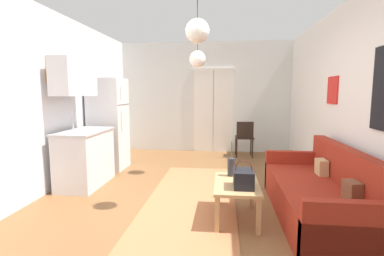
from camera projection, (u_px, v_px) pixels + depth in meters
ground_plane at (184, 216)px, 3.63m from camera, size 4.85×8.29×0.10m
wall_back at (205, 98)px, 7.29m from camera, size 4.45×0.13×2.75m
wall_right at (375, 104)px, 3.21m from camera, size 0.12×7.89×2.75m
wall_left at (16, 103)px, 3.69m from camera, size 0.12×7.89×2.75m
area_rug at (191, 201)px, 3.99m from camera, size 1.22×3.41×0.01m
couch at (322, 196)px, 3.44m from camera, size 0.87×2.16×0.85m
coffee_table at (236, 188)px, 3.42m from camera, size 0.52×0.87×0.44m
bamboo_vase at (231, 167)px, 3.68m from camera, size 0.09×0.09×0.45m
handbag at (244, 178)px, 3.23m from camera, size 0.22×0.30×0.31m
refrigerator at (109, 124)px, 5.63m from camera, size 0.66×0.65×1.77m
kitchen_counter at (83, 138)px, 4.62m from camera, size 0.59×1.07×2.03m
accent_chair at (244, 136)px, 6.64m from camera, size 0.43×0.41×0.84m
pendant_lamp_near at (197, 31)px, 3.33m from camera, size 0.28×0.28×0.68m
pendant_lamp_far at (197, 59)px, 4.95m from camera, size 0.29×0.29×0.82m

